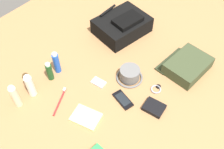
% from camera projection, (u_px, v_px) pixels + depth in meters
% --- Properties ---
extents(ground_plane, '(2.64, 2.02, 0.02)m').
position_uv_depth(ground_plane, '(112.00, 80.00, 1.57)').
color(ground_plane, '#A27246').
rests_on(ground_plane, ground).
extents(backpack, '(0.39, 0.32, 0.14)m').
position_uv_depth(backpack, '(122.00, 25.00, 1.78)').
color(backpack, black).
rests_on(backpack, ground_plane).
extents(toiletry_pouch, '(0.28, 0.27, 0.08)m').
position_uv_depth(toiletry_pouch, '(187.00, 65.00, 1.58)').
color(toiletry_pouch, '#384228').
rests_on(toiletry_pouch, ground_plane).
extents(bucket_hat, '(0.16, 0.16, 0.08)m').
position_uv_depth(bucket_hat, '(130.00, 75.00, 1.54)').
color(bucket_hat, slate).
rests_on(bucket_hat, ground_plane).
extents(lotion_bottle, '(0.04, 0.04, 0.16)m').
position_uv_depth(lotion_bottle, '(15.00, 96.00, 1.39)').
color(lotion_bottle, beige).
rests_on(lotion_bottle, ground_plane).
extents(toothpaste_tube, '(0.04, 0.04, 0.16)m').
position_uv_depth(toothpaste_tube, '(30.00, 86.00, 1.43)').
color(toothpaste_tube, white).
rests_on(toothpaste_tube, ground_plane).
extents(cologne_bottle, '(0.04, 0.04, 0.11)m').
position_uv_depth(cologne_bottle, '(28.00, 81.00, 1.48)').
color(cologne_bottle, '#473319').
rests_on(cologne_bottle, ground_plane).
extents(shampoo_bottle, '(0.04, 0.04, 0.13)m').
position_uv_depth(shampoo_bottle, '(49.00, 72.00, 1.52)').
color(shampoo_bottle, '#19471E').
rests_on(shampoo_bottle, ground_plane).
extents(deodorant_spray, '(0.04, 0.04, 0.15)m').
position_uv_depth(deodorant_spray, '(56.00, 63.00, 1.54)').
color(deodorant_spray, blue).
rests_on(deodorant_spray, ground_plane).
extents(cell_phone, '(0.09, 0.14, 0.01)m').
position_uv_depth(cell_phone, '(123.00, 100.00, 1.46)').
color(cell_phone, black).
rests_on(cell_phone, ground_plane).
extents(media_player, '(0.06, 0.09, 0.01)m').
position_uv_depth(media_player, '(99.00, 82.00, 1.54)').
color(media_player, '#B7B7BC').
rests_on(media_player, ground_plane).
extents(wristwatch, '(0.07, 0.06, 0.01)m').
position_uv_depth(wristwatch, '(156.00, 89.00, 1.51)').
color(wristwatch, '#99999E').
rests_on(wristwatch, ground_plane).
extents(toothbrush, '(0.17, 0.09, 0.02)m').
position_uv_depth(toothbrush, '(60.00, 100.00, 1.46)').
color(toothbrush, red).
rests_on(toothbrush, ground_plane).
extents(wallet, '(0.10, 0.12, 0.02)m').
position_uv_depth(wallet, '(154.00, 107.00, 1.42)').
color(wallet, black).
rests_on(wallet, ground_plane).
extents(notepad, '(0.14, 0.17, 0.02)m').
position_uv_depth(notepad, '(86.00, 117.00, 1.38)').
color(notepad, beige).
rests_on(notepad, ground_plane).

